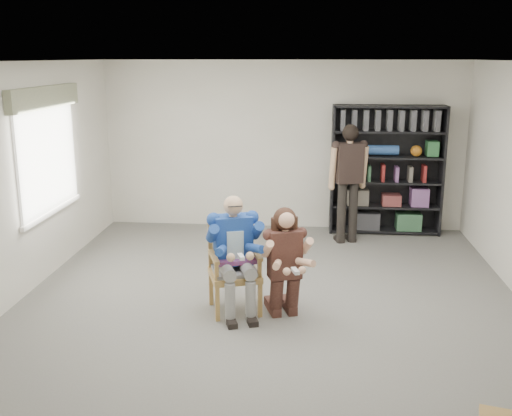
# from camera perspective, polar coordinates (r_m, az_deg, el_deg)

# --- Properties ---
(room_shell) EXTENTS (6.00, 7.00, 2.80)m
(room_shell) POSITION_cam_1_polar(r_m,az_deg,el_deg) (6.64, 1.26, 1.62)
(room_shell) COLOR silver
(room_shell) RESTS_ON ground
(floor) EXTENTS (6.00, 7.00, 0.01)m
(floor) POSITION_cam_1_polar(r_m,az_deg,el_deg) (7.08, 1.20, -9.50)
(floor) COLOR slate
(floor) RESTS_ON ground
(window_left) EXTENTS (0.16, 2.00, 1.75)m
(window_left) POSITION_cam_1_polar(r_m,az_deg,el_deg) (8.28, -19.13, 4.98)
(window_left) COLOR white
(window_left) RESTS_ON room_shell
(armchair) EXTENTS (0.76, 0.75, 1.05)m
(armchair) POSITION_cam_1_polar(r_m,az_deg,el_deg) (6.83, -2.04, -5.69)
(armchair) COLOR #AF8A3C
(armchair) RESTS_ON floor
(seated_man) EXTENTS (0.81, 0.96, 1.37)m
(seated_man) POSITION_cam_1_polar(r_m,az_deg,el_deg) (6.77, -2.05, -4.44)
(seated_man) COLOR navy
(seated_man) RESTS_ON floor
(kneeling_woman) EXTENTS (0.76, 0.96, 1.25)m
(kneeling_woman) POSITION_cam_1_polar(r_m,az_deg,el_deg) (6.64, 2.82, -5.38)
(kneeling_woman) COLOR #3B1D1A
(kneeling_woman) RESTS_ON floor
(bookshelf) EXTENTS (1.80, 0.38, 2.10)m
(bookshelf) POSITION_cam_1_polar(r_m,az_deg,el_deg) (9.99, 12.32, 3.53)
(bookshelf) COLOR black
(bookshelf) RESTS_ON floor
(standing_man) EXTENTS (0.64, 0.47, 1.85)m
(standing_man) POSITION_cam_1_polar(r_m,az_deg,el_deg) (9.36, 8.79, 2.19)
(standing_man) COLOR black
(standing_man) RESTS_ON floor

